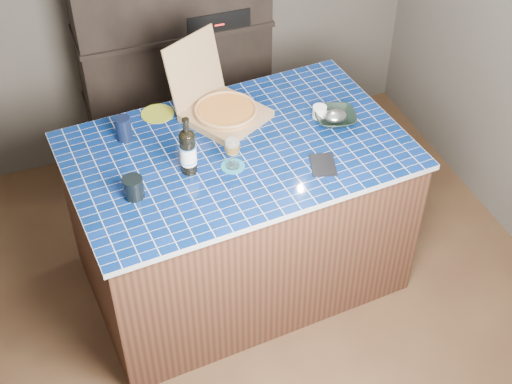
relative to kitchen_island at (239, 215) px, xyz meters
name	(u,v)px	position (x,y,z in m)	size (l,w,h in m)	color
room	(254,140)	(-0.02, -0.32, 0.77)	(3.50, 3.50, 3.50)	brown
shelving_unit	(174,45)	(-0.02, 1.21, 0.42)	(1.20, 0.41, 1.80)	black
kitchen_island	(239,215)	(0.00, 0.00, 0.00)	(1.83, 1.26, 0.96)	#4D2D1E
pizza_box	(223,109)	(0.01, 0.29, 0.53)	(0.55, 0.58, 0.41)	#946E4C
mead_bottle	(188,151)	(-0.28, -0.09, 0.60)	(0.09, 0.09, 0.32)	black
teal_trivet	(233,166)	(-0.07, -0.13, 0.48)	(0.12, 0.12, 0.01)	#1A6F8A
wine_glass	(232,147)	(-0.07, -0.13, 0.60)	(0.08, 0.08, 0.18)	white
tumbler	(133,188)	(-0.58, -0.18, 0.53)	(0.10, 0.10, 0.11)	black
dvd_case	(323,165)	(0.36, -0.28, 0.48)	(0.12, 0.17, 0.01)	black
bowl	(335,118)	(0.57, 0.04, 0.50)	(0.22, 0.22, 0.05)	black
foil_contents	(335,116)	(0.57, 0.04, 0.52)	(0.13, 0.11, 0.06)	#A4A6AF
white_jar	(320,112)	(0.51, 0.11, 0.51)	(0.08, 0.08, 0.07)	white
navy_cup	(123,128)	(-0.53, 0.28, 0.54)	(0.08, 0.08, 0.13)	black
green_trivet	(158,114)	(-0.31, 0.44, 0.48)	(0.18, 0.18, 0.01)	#96A222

